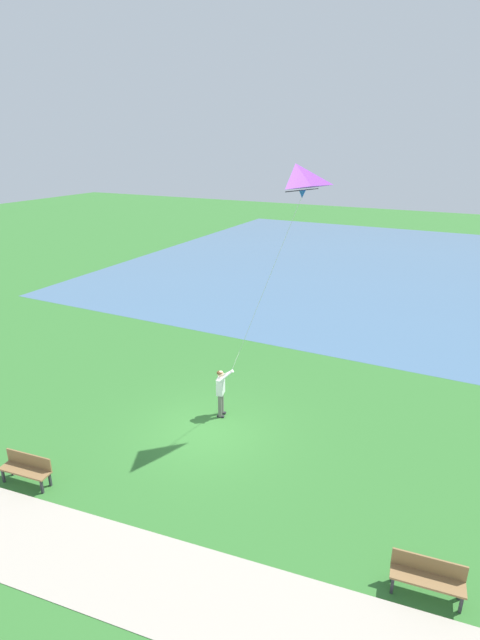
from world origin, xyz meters
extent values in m
plane|color=#33702D|center=(0.00, 0.00, 0.00)|extent=(120.00, 120.00, 0.00)
cube|color=#476B8E|center=(-25.59, 4.00, 0.00)|extent=(36.00, 44.00, 0.01)
cube|color=#ADA393|center=(5.52, 2.00, 0.01)|extent=(6.21, 32.06, 0.02)
cube|color=#232328|center=(-1.20, -0.04, 0.03)|extent=(0.17, 0.26, 0.06)
cylinder|color=slate|center=(-1.19, -0.06, 0.45)|extent=(0.14, 0.14, 0.82)
cube|color=#232328|center=(-0.96, 0.02, 0.03)|extent=(0.17, 0.26, 0.06)
cylinder|color=slate|center=(-0.96, 0.00, 0.45)|extent=(0.14, 0.14, 0.82)
cube|color=white|center=(-1.07, -0.03, 1.16)|extent=(0.44, 0.31, 0.60)
sphere|color=#DBB28E|center=(-1.07, -0.03, 1.62)|extent=(0.22, 0.22, 0.22)
ellipsoid|color=#4C3319|center=(-1.07, -0.05, 1.66)|extent=(0.27, 0.27, 0.13)
cylinder|color=white|center=(-1.21, 0.16, 1.61)|extent=(0.23, 0.56, 0.43)
cylinder|color=white|center=(-1.04, 0.20, 1.61)|extent=(0.45, 0.47, 0.43)
sphere|color=#DBB28E|center=(-1.17, 0.34, 1.74)|extent=(0.10, 0.10, 0.10)
pyramid|color=purple|center=(-1.78, 2.12, 8.02)|extent=(1.66, 1.10, 0.65)
cone|color=blue|center=(-1.68, 2.40, 7.61)|extent=(0.26, 0.26, 0.22)
cylinder|color=black|center=(-1.68, 2.40, 7.72)|extent=(1.39, 0.51, 0.02)
cylinder|color=silver|center=(-1.43, 1.37, 4.65)|extent=(0.53, 2.07, 5.83)
cube|color=olive|center=(4.53, -3.16, 0.45)|extent=(0.62, 1.54, 0.05)
cube|color=olive|center=(4.34, -3.18, 0.68)|extent=(0.22, 1.49, 0.40)
cube|color=#2D2D33|center=(4.61, -2.47, 0.23)|extent=(0.07, 0.07, 0.45)
cube|color=#2D2D33|center=(4.29, -2.51, 0.23)|extent=(0.07, 0.07, 0.45)
cube|color=#2D2D33|center=(4.77, -3.80, 0.23)|extent=(0.07, 0.07, 0.45)
cube|color=#2D2D33|center=(4.45, -3.84, 0.23)|extent=(0.07, 0.07, 0.45)
cube|color=olive|center=(3.27, 7.27, 0.45)|extent=(0.62, 1.54, 0.05)
cube|color=olive|center=(3.08, 7.25, 0.68)|extent=(0.22, 1.49, 0.40)
cube|color=#2D2D33|center=(3.35, 7.95, 0.23)|extent=(0.07, 0.07, 0.45)
cube|color=#2D2D33|center=(3.03, 7.91, 0.23)|extent=(0.07, 0.07, 0.45)
cube|color=#2D2D33|center=(3.51, 6.62, 0.23)|extent=(0.07, 0.07, 0.45)
cube|color=#2D2D33|center=(3.19, 6.58, 0.23)|extent=(0.07, 0.07, 0.45)
camera|label=1|loc=(11.72, 7.14, 9.02)|focal=26.99mm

